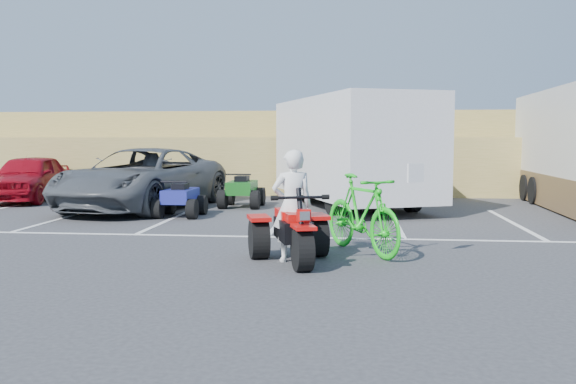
# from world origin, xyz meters

# --- Properties ---
(ground) EXTENTS (100.00, 100.00, 0.00)m
(ground) POSITION_xyz_m (0.00, 0.00, 0.00)
(ground) COLOR #323235
(ground) RESTS_ON ground
(parking_stripes) EXTENTS (28.00, 5.16, 0.01)m
(parking_stripes) POSITION_xyz_m (0.87, 4.07, 0.00)
(parking_stripes) COLOR white
(parking_stripes) RESTS_ON ground
(grass_embankment) EXTENTS (40.00, 8.50, 3.10)m
(grass_embankment) POSITION_xyz_m (0.00, 15.48, 1.42)
(grass_embankment) COLOR olive
(grass_embankment) RESTS_ON ground
(red_trike_atv) EXTENTS (1.75, 2.03, 1.12)m
(red_trike_atv) POSITION_xyz_m (0.79, -0.09, 0.00)
(red_trike_atv) COLOR red
(red_trike_atv) RESTS_ON ground
(rider) EXTENTS (0.75, 0.60, 1.78)m
(rider) POSITION_xyz_m (0.75, 0.05, 0.89)
(rider) COLOR white
(rider) RESTS_ON ground
(green_dirt_bike) EXTENTS (1.72, 2.25, 1.35)m
(green_dirt_bike) POSITION_xyz_m (1.86, 0.87, 0.67)
(green_dirt_bike) COLOR #14BF19
(green_dirt_bike) RESTS_ON ground
(grey_pickup) EXTENTS (3.90, 6.50, 1.69)m
(grey_pickup) POSITION_xyz_m (-4.14, 6.92, 0.84)
(grey_pickup) COLOR #4A4D51
(grey_pickup) RESTS_ON ground
(red_car) EXTENTS (2.36, 4.50, 1.46)m
(red_car) POSITION_xyz_m (-8.47, 8.70, 0.73)
(red_car) COLOR maroon
(red_car) RESTS_ON ground
(cargo_trailer) EXTENTS (4.95, 7.15, 3.10)m
(cargo_trailer) POSITION_xyz_m (1.62, 8.08, 1.68)
(cargo_trailer) COLOR silver
(cargo_trailer) RESTS_ON ground
(quad_atv_blue) EXTENTS (1.08, 1.44, 0.93)m
(quad_atv_blue) POSITION_xyz_m (-2.61, 5.35, 0.00)
(quad_atv_blue) COLOR navy
(quad_atv_blue) RESTS_ON ground
(quad_atv_green) EXTENTS (1.14, 1.53, 1.00)m
(quad_atv_green) POSITION_xyz_m (-1.45, 7.60, 0.00)
(quad_atv_green) COLOR #135416
(quad_atv_green) RESTS_ON ground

